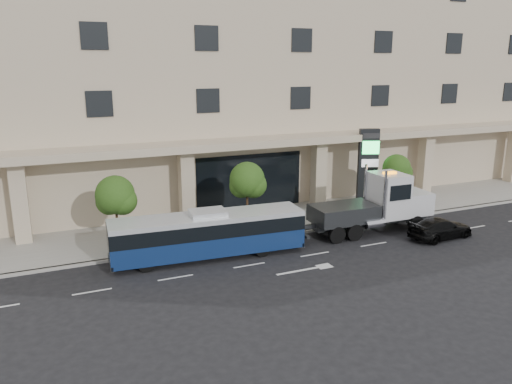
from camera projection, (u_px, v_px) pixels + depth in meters
ground at (302, 246)px, 29.35m from camera, size 120.00×120.00×0.00m
sidewalk at (267, 221)px, 33.78m from camera, size 120.00×6.00×0.15m
curb at (287, 234)px, 31.11m from camera, size 120.00×0.30×0.15m
convention_center at (214, 69)px, 40.58m from camera, size 60.00×17.60×20.00m
tree_left at (116, 198)px, 27.93m from camera, size 2.27×2.20×4.22m
tree_mid at (248, 182)px, 30.98m from camera, size 2.28×2.20×4.38m
tree_right at (397, 170)px, 35.46m from camera, size 2.10×2.00×4.04m
city_bus at (208, 233)px, 27.31m from camera, size 10.75×2.95×2.69m
tow_truck at (377, 205)px, 31.49m from camera, size 9.18×2.48×4.18m
black_sedan at (440, 228)px, 30.49m from camera, size 4.45×2.06×1.26m
signage_pylon at (368, 167)px, 36.61m from camera, size 1.50×0.99×5.70m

